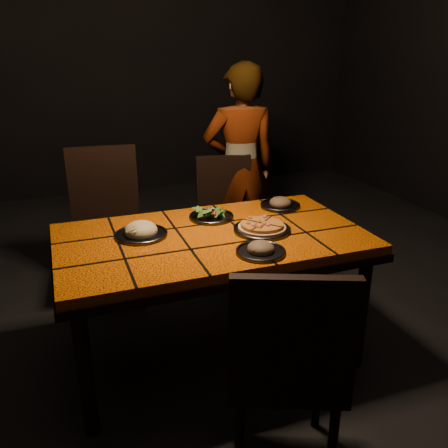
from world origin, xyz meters
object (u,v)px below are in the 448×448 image
object	(u,v)px
chair_far_left	(106,214)
dining_table	(212,248)
plate_pasta	(141,232)
diner	(240,168)
chair_near	(288,362)
plate_pizza	(262,228)
chair_far_right	(226,210)

from	to	relation	value
chair_far_left	dining_table	bearing A→B (deg)	-59.63
dining_table	plate_pasta	size ratio (longest dim) A/B	5.89
dining_table	plate_pasta	bearing A→B (deg)	163.47
diner	plate_pasta	xyz separation A→B (m)	(-0.96, -1.01, -0.01)
chair_near	chair_far_left	distance (m)	1.89
plate_pizza	plate_pasta	size ratio (longest dim) A/B	1.31
chair_far_left	chair_far_right	distance (m)	0.88
plate_pizza	plate_pasta	distance (m)	0.64
chair_far_right	chair_far_left	bearing A→B (deg)	-169.48
chair_far_left	diner	distance (m)	1.08
chair_near	diner	distance (m)	2.09
diner	plate_pizza	distance (m)	1.21
plate_pasta	chair_far_left	bearing A→B (deg)	95.99
dining_table	chair_near	xyz separation A→B (m)	(0.00, -0.88, -0.11)
chair_far_right	plate_pasta	distance (m)	1.19
diner	plate_pizza	xyz separation A→B (m)	(-0.34, -1.16, -0.02)
chair_near	plate_pasta	bearing A→B (deg)	-47.83
dining_table	plate_pasta	xyz separation A→B (m)	(-0.35, 0.10, 0.10)
chair_far_right	diner	bearing A→B (deg)	52.08
chair_far_right	plate_pizza	bearing A→B (deg)	-88.84
plate_pizza	chair_far_right	bearing A→B (deg)	80.64
chair_far_right	chair_near	bearing A→B (deg)	-92.69
chair_far_right	plate_pizza	size ratio (longest dim) A/B	2.52
chair_near	chair_far_left	size ratio (longest dim) A/B	0.94
chair_far_right	plate_pizza	distance (m)	1.04
chair_far_left	chair_far_right	xyz separation A→B (m)	(0.88, 0.00, -0.07)
diner	plate_pasta	size ratio (longest dim) A/B	5.73
dining_table	plate_pizza	size ratio (longest dim) A/B	4.48
diner	plate_pizza	world-z (taller)	diner
chair_near	diner	xyz separation A→B (m)	(0.61, 1.99, 0.23)
plate_pizza	diner	bearing A→B (deg)	73.57
chair_near	diner	world-z (taller)	diner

